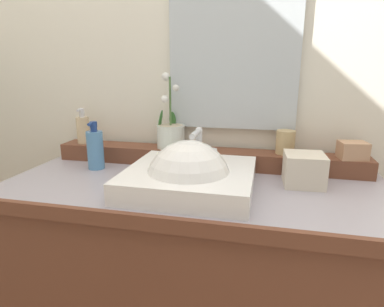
# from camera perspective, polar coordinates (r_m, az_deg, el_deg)

# --- Properties ---
(wall_back) EXTENTS (3.18, 0.20, 2.67)m
(wall_back) POSITION_cam_1_polar(r_m,az_deg,el_deg) (1.44, 3.87, 17.96)
(wall_back) COLOR silver
(wall_back) RESTS_ON ground
(vanity_cabinet) EXTENTS (1.32, 0.57, 0.87)m
(vanity_cabinet) POSITION_cam_1_polar(r_m,az_deg,el_deg) (1.34, 0.23, -22.85)
(vanity_cabinet) COLOR brown
(vanity_cabinet) RESTS_ON ground
(back_ledge) EXTENTS (1.24, 0.11, 0.07)m
(back_ledge) POSITION_cam_1_polar(r_m,az_deg,el_deg) (1.32, 2.31, -0.70)
(back_ledge) COLOR brown
(back_ledge) RESTS_ON vanity_cabinet
(sink_basin) EXTENTS (0.41, 0.40, 0.29)m
(sink_basin) POSITION_cam_1_polar(r_m,az_deg,el_deg) (1.06, -0.71, -4.84)
(sink_basin) COLOR white
(sink_basin) RESTS_ON vanity_cabinet
(soap_bar) EXTENTS (0.07, 0.04, 0.02)m
(soap_bar) POSITION_cam_1_polar(r_m,az_deg,el_deg) (1.19, -4.61, -0.17)
(soap_bar) COLOR beige
(soap_bar) RESTS_ON sink_basin
(potted_plant) EXTENTS (0.12, 0.11, 0.30)m
(potted_plant) POSITION_cam_1_polar(r_m,az_deg,el_deg) (1.33, -3.79, 3.74)
(potted_plant) COLOR silver
(potted_plant) RESTS_ON back_ledge
(soap_dispenser) EXTENTS (0.05, 0.06, 0.15)m
(soap_dispenser) POSITION_cam_1_polar(r_m,az_deg,el_deg) (1.48, -18.57, 4.08)
(soap_dispenser) COLOR #D3B88C
(soap_dispenser) RESTS_ON back_ledge
(tumbler_cup) EXTENTS (0.07, 0.07, 0.09)m
(tumbler_cup) POSITION_cam_1_polar(r_m,az_deg,el_deg) (1.28, 16.06, 1.92)
(tumbler_cup) COLOR tan
(tumbler_cup) RESTS_ON back_ledge
(trinket_box) EXTENTS (0.10, 0.09, 0.06)m
(trinket_box) POSITION_cam_1_polar(r_m,az_deg,el_deg) (1.30, 26.36, 0.50)
(trinket_box) COLOR tan
(trinket_box) RESTS_ON back_ledge
(lotion_bottle) EXTENTS (0.06, 0.07, 0.19)m
(lotion_bottle) POSITION_cam_1_polar(r_m,az_deg,el_deg) (1.32, -16.61, 0.78)
(lotion_bottle) COLOR #4F84B4
(lotion_bottle) RESTS_ON vanity_cabinet
(tissue_box) EXTENTS (0.14, 0.14, 0.11)m
(tissue_box) POSITION_cam_1_polar(r_m,az_deg,el_deg) (1.16, 19.04, -2.66)
(tissue_box) COLOR beige
(tissue_box) RESTS_ON vanity_cabinet
(mirror) EXTENTS (0.50, 0.02, 0.57)m
(mirror) POSITION_cam_1_polar(r_m,az_deg,el_deg) (1.32, 7.21, 16.64)
(mirror) COLOR silver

